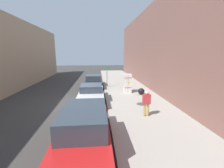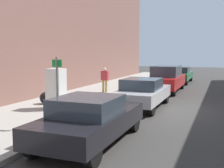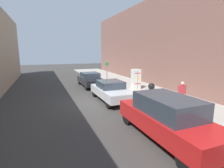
% 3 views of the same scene
% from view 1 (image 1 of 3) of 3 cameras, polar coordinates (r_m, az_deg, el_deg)
% --- Properties ---
extents(ground_plane, '(80.00, 80.00, 0.00)m').
position_cam_1_polar(ground_plane, '(12.03, -12.19, -7.07)').
color(ground_plane, '#383533').
extents(sidewalk_slab, '(4.75, 44.00, 0.14)m').
position_cam_1_polar(sidewalk_slab, '(12.27, 8.95, -6.23)').
color(sidewalk_slab, '#9E998E').
rests_on(sidewalk_slab, ground).
extents(building_facade_near, '(2.39, 39.60, 8.68)m').
position_cam_1_polar(building_facade_near, '(13.09, 25.31, 12.88)').
color(building_facade_near, '#7F564C').
rests_on(building_facade_near, ground).
extents(discarded_refrigerator, '(0.71, 0.64, 1.78)m').
position_cam_1_polar(discarded_refrigerator, '(14.18, 5.88, 0.23)').
color(discarded_refrigerator, silver).
rests_on(discarded_refrigerator, sidewalk_slab).
extents(manhole_cover, '(0.70, 0.70, 0.02)m').
position_cam_1_polar(manhole_cover, '(11.27, 11.12, -7.48)').
color(manhole_cover, '#47443F').
rests_on(manhole_cover, sidewalk_slab).
extents(street_sign_post, '(0.36, 0.07, 2.32)m').
position_cam_1_polar(street_sign_post, '(16.50, -1.94, 3.34)').
color(street_sign_post, slate).
rests_on(street_sign_post, sidewalk_slab).
extents(trash_bag, '(0.58, 0.58, 0.58)m').
position_cam_1_polar(trash_bag, '(13.79, 11.08, -2.77)').
color(trash_bag, black).
rests_on(trash_bag, sidewalk_slab).
extents(pedestrian_walking_far, '(0.44, 0.22, 1.54)m').
position_cam_1_polar(pedestrian_walking_far, '(8.98, 12.99, -6.69)').
color(pedestrian_walking_far, '#A8934C').
rests_on(pedestrian_walking_far, sidewalk_slab).
extents(parked_sedan_dark, '(1.88, 4.36, 1.38)m').
position_cam_1_polar(parked_sedan_dark, '(17.26, -7.06, 1.13)').
color(parked_sedan_dark, black).
rests_on(parked_sedan_dark, ground).
extents(parked_sedan_silver, '(1.86, 4.34, 1.40)m').
position_cam_1_polar(parked_sedan_silver, '(11.76, -7.86, -3.62)').
color(parked_sedan_silver, silver).
rests_on(parked_sedan_silver, ground).
extents(parked_suv_red, '(1.86, 4.89, 1.74)m').
position_cam_1_polar(parked_suv_red, '(6.10, -10.39, -16.70)').
color(parked_suv_red, red).
rests_on(parked_suv_red, ground).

